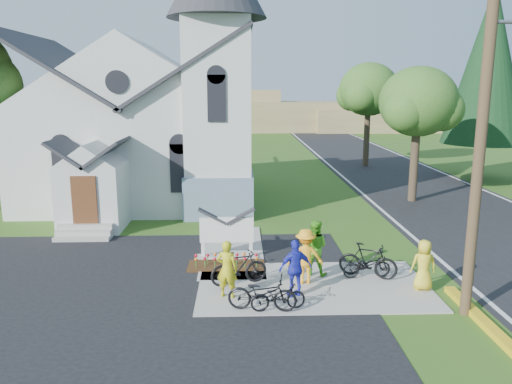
{
  "coord_description": "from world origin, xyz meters",
  "views": [
    {
      "loc": [
        -0.74,
        -13.76,
        5.98
      ],
      "look_at": [
        -0.1,
        5.0,
        2.02
      ],
      "focal_mm": 35.0,
      "sensor_mm": 36.0,
      "label": 1
    }
  ],
  "objects_px": {
    "bike_4": "(367,266)",
    "bike_2": "(278,296)",
    "cyclist_0": "(227,269)",
    "cyclist_3": "(305,256)",
    "church_sign": "(227,230)",
    "bike_1": "(239,268)",
    "cyclist_1": "(314,247)",
    "bike_0": "(262,293)",
    "bike_3": "(368,260)",
    "utility_pole": "(486,111)",
    "cyclist_2": "(295,268)",
    "cyclist_4": "(424,265)"
  },
  "relations": [
    {
      "from": "bike_4",
      "to": "bike_2",
      "type": "bearing_deg",
      "value": 122.02
    },
    {
      "from": "cyclist_0",
      "to": "bike_4",
      "type": "bearing_deg",
      "value": -147.65
    },
    {
      "from": "cyclist_0",
      "to": "cyclist_3",
      "type": "xyz_separation_m",
      "value": [
        2.38,
        0.98,
        0.01
      ]
    },
    {
      "from": "church_sign",
      "to": "cyclist_0",
      "type": "relative_size",
      "value": 1.31
    },
    {
      "from": "bike_1",
      "to": "cyclist_1",
      "type": "bearing_deg",
      "value": -89.09
    },
    {
      "from": "bike_0",
      "to": "bike_3",
      "type": "height_order",
      "value": "bike_3"
    },
    {
      "from": "cyclist_0",
      "to": "bike_0",
      "type": "height_order",
      "value": "cyclist_0"
    },
    {
      "from": "utility_pole",
      "to": "cyclist_1",
      "type": "distance_m",
      "value": 6.5
    },
    {
      "from": "utility_pole",
      "to": "cyclist_3",
      "type": "bearing_deg",
      "value": 151.59
    },
    {
      "from": "utility_pole",
      "to": "cyclist_2",
      "type": "relative_size",
      "value": 5.95
    },
    {
      "from": "cyclist_2",
      "to": "bike_3",
      "type": "xyz_separation_m",
      "value": [
        2.46,
        1.35,
        -0.28
      ]
    },
    {
      "from": "bike_2",
      "to": "cyclist_3",
      "type": "relative_size",
      "value": 0.89
    },
    {
      "from": "cyclist_1",
      "to": "bike_1",
      "type": "distance_m",
      "value": 2.58
    },
    {
      "from": "cyclist_1",
      "to": "bike_2",
      "type": "bearing_deg",
      "value": 83.87
    },
    {
      "from": "church_sign",
      "to": "cyclist_3",
      "type": "bearing_deg",
      "value": -45.2
    },
    {
      "from": "bike_1",
      "to": "bike_0",
      "type": "bearing_deg",
      "value": -178.45
    },
    {
      "from": "bike_4",
      "to": "bike_3",
      "type": "bearing_deg",
      "value": -50.69
    },
    {
      "from": "cyclist_1",
      "to": "cyclist_2",
      "type": "height_order",
      "value": "cyclist_1"
    },
    {
      "from": "utility_pole",
      "to": "bike_2",
      "type": "height_order",
      "value": "utility_pole"
    },
    {
      "from": "church_sign",
      "to": "bike_1",
      "type": "xyz_separation_m",
      "value": [
        0.43,
        -2.57,
        -0.44
      ]
    },
    {
      "from": "cyclist_2",
      "to": "bike_2",
      "type": "height_order",
      "value": "cyclist_2"
    },
    {
      "from": "bike_2",
      "to": "bike_4",
      "type": "height_order",
      "value": "bike_4"
    },
    {
      "from": "bike_3",
      "to": "bike_2",
      "type": "bearing_deg",
      "value": 151.35
    },
    {
      "from": "cyclist_0",
      "to": "bike_2",
      "type": "xyz_separation_m",
      "value": [
        1.39,
        -0.94,
        -0.44
      ]
    },
    {
      "from": "church_sign",
      "to": "bike_4",
      "type": "relative_size",
      "value": 1.43
    },
    {
      "from": "cyclist_0",
      "to": "cyclist_1",
      "type": "relative_size",
      "value": 0.94
    },
    {
      "from": "bike_1",
      "to": "cyclist_2",
      "type": "bearing_deg",
      "value": -136.24
    },
    {
      "from": "church_sign",
      "to": "cyclist_1",
      "type": "relative_size",
      "value": 1.22
    },
    {
      "from": "church_sign",
      "to": "bike_1",
      "type": "height_order",
      "value": "church_sign"
    },
    {
      "from": "utility_pole",
      "to": "cyclist_0",
      "type": "height_order",
      "value": "utility_pole"
    },
    {
      "from": "utility_pole",
      "to": "bike_3",
      "type": "distance_m",
      "value": 5.82
    },
    {
      "from": "bike_2",
      "to": "cyclist_0",
      "type": "bearing_deg",
      "value": 46.25
    },
    {
      "from": "church_sign",
      "to": "bike_0",
      "type": "relative_size",
      "value": 1.17
    },
    {
      "from": "bike_0",
      "to": "bike_3",
      "type": "bearing_deg",
      "value": -47.32
    },
    {
      "from": "cyclist_0",
      "to": "bike_1",
      "type": "xyz_separation_m",
      "value": [
        0.34,
        0.89,
        -0.3
      ]
    },
    {
      "from": "cyclist_0",
      "to": "cyclist_1",
      "type": "xyz_separation_m",
      "value": [
        2.76,
        1.69,
        0.06
      ]
    },
    {
      "from": "bike_4",
      "to": "cyclist_4",
      "type": "bearing_deg",
      "value": -129.29
    },
    {
      "from": "church_sign",
      "to": "cyclist_1",
      "type": "bearing_deg",
      "value": -31.87
    },
    {
      "from": "utility_pole",
      "to": "cyclist_1",
      "type": "bearing_deg",
      "value": 141.75
    },
    {
      "from": "bike_0",
      "to": "cyclist_3",
      "type": "distance_m",
      "value": 2.41
    },
    {
      "from": "church_sign",
      "to": "bike_4",
      "type": "bearing_deg",
      "value": -25.76
    },
    {
      "from": "cyclist_2",
      "to": "bike_3",
      "type": "bearing_deg",
      "value": -167.73
    },
    {
      "from": "utility_pole",
      "to": "cyclist_2",
      "type": "bearing_deg",
      "value": 164.7
    },
    {
      "from": "utility_pole",
      "to": "bike_2",
      "type": "relative_size",
      "value": 6.6
    },
    {
      "from": "utility_pole",
      "to": "bike_0",
      "type": "xyz_separation_m",
      "value": [
        -5.51,
        0.3,
        -4.86
      ]
    },
    {
      "from": "church_sign",
      "to": "bike_3",
      "type": "distance_m",
      "value": 5.0
    },
    {
      "from": "cyclist_2",
      "to": "bike_4",
      "type": "bearing_deg",
      "value": -168.05
    },
    {
      "from": "utility_pole",
      "to": "bike_3",
      "type": "relative_size",
      "value": 5.39
    },
    {
      "from": "cyclist_0",
      "to": "bike_0",
      "type": "bearing_deg",
      "value": 151.64
    },
    {
      "from": "utility_pole",
      "to": "bike_3",
      "type": "xyz_separation_m",
      "value": [
        -2.05,
        2.59,
        -4.8
      ]
    }
  ]
}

